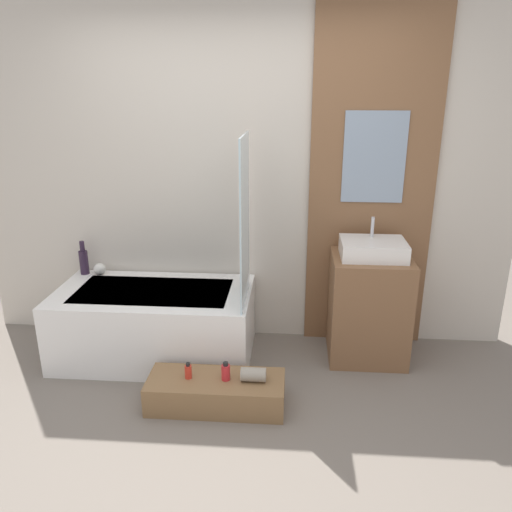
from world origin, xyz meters
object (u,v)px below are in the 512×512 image
vase_tall_dark (84,261)px  wooden_step_bench (216,392)px  vase_round_light (100,269)px  sink (373,249)px  bottle_soap_primary (188,371)px  bathtub (155,323)px  bottle_soap_secondary (226,372)px

vase_tall_dark → wooden_step_bench: bearing=-37.4°
vase_round_light → vase_tall_dark: bearing=174.0°
sink → bottle_soap_primary: sink is taller
bathtub → vase_tall_dark: vase_tall_dark is taller
vase_round_light → wooden_step_bench: bearing=-40.2°
bathtub → vase_round_light: (-0.52, 0.29, 0.31)m
bathtub → bottle_soap_primary: bearing=-58.2°
vase_tall_dark → vase_round_light: size_ratio=2.83×
bathtub → vase_round_light: vase_round_light is taller
wooden_step_bench → vase_round_light: 1.49m
bottle_soap_primary → vase_tall_dark: bearing=138.1°
sink → vase_round_light: (-2.13, 0.18, -0.28)m
wooden_step_bench → sink: 1.50m
bathtub → vase_round_light: size_ratio=15.06×
bathtub → bottle_soap_primary: size_ratio=13.51×
vase_round_light → bathtub: bearing=-29.7°
sink → vase_tall_dark: (-2.26, 0.19, -0.22)m
sink → vase_tall_dark: sink is taller
vase_tall_dark → bottle_soap_secondary: 1.62m
vase_round_light → sink: bearing=-4.7°
vase_tall_dark → bottle_soap_secondary: bearing=-36.0°
wooden_step_bench → vase_tall_dark: (-1.20, 0.92, 0.55)m
wooden_step_bench → vase_round_light: (-1.07, 0.91, 0.49)m
vase_round_light → bottle_soap_primary: size_ratio=0.90×
vase_round_light → bottle_soap_primary: vase_round_light is taller
bathtub → wooden_step_bench: (0.56, -0.61, -0.17)m
bathtub → sink: sink is taller
bottle_soap_secondary → wooden_step_bench: bearing=180.0°
bathtub → vase_tall_dark: 0.81m
bathtub → vase_tall_dark: (-0.65, 0.31, 0.38)m
bottle_soap_primary → bottle_soap_secondary: bearing=0.0°
bathtub → vase_tall_dark: bearing=154.5°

